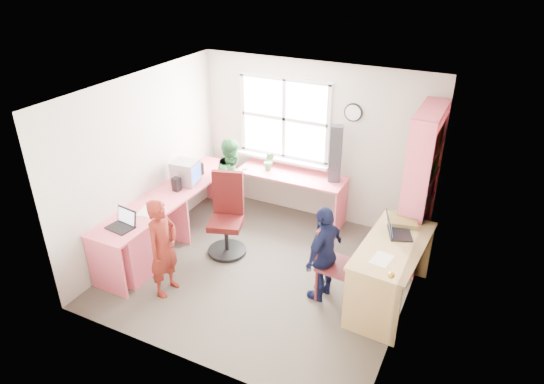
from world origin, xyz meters
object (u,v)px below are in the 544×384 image
at_px(bookshelf, 420,191).
at_px(wooden_chair, 332,260).
at_px(person_red, 163,248).
at_px(person_green, 233,181).
at_px(laptop_right, 396,230).
at_px(person_navy, 324,253).
at_px(laptop_left, 123,223).
at_px(crt_monitor, 185,172).
at_px(cd_tower, 336,154).
at_px(swivel_chair, 227,219).
at_px(l_desk, 166,228).
at_px(right_desk, 392,260).
at_px(potted_plant, 269,161).

xyz_separation_m(bookshelf, wooden_chair, (-0.70, -1.27, -0.47)).
bearing_deg(person_red, bookshelf, -49.36).
bearing_deg(person_green, laptop_right, -89.28).
xyz_separation_m(bookshelf, person_navy, (-0.79, -1.31, -0.39)).
relative_size(laptop_left, person_red, 0.28).
height_order(crt_monitor, cd_tower, cd_tower).
bearing_deg(laptop_left, laptop_right, 28.95).
bearing_deg(swivel_chair, person_green, 95.60).
bearing_deg(l_desk, cd_tower, 46.34).
bearing_deg(right_desk, person_navy, -158.03).
relative_size(swivel_chair, wooden_chair, 1.17).
relative_size(laptop_right, person_green, 0.32).
bearing_deg(cd_tower, laptop_right, -59.25).
xyz_separation_m(right_desk, swivel_chair, (-2.27, 0.11, -0.10)).
relative_size(bookshelf, cd_tower, 2.50).
relative_size(crt_monitor, laptop_right, 0.88).
xyz_separation_m(wooden_chair, person_green, (-1.95, 1.07, 0.13)).
distance_m(right_desk, person_navy, 0.78).
bearing_deg(person_navy, laptop_left, -62.65).
bearing_deg(laptop_right, person_green, 54.60).
xyz_separation_m(bookshelf, crt_monitor, (-3.14, -0.71, -0.08)).
height_order(bookshelf, wooden_chair, bookshelf).
bearing_deg(laptop_right, laptop_left, 90.16).
distance_m(swivel_chair, crt_monitor, 0.95).
xyz_separation_m(swivel_chair, crt_monitor, (-0.81, 0.25, 0.43)).
height_order(crt_monitor, person_green, person_green).
bearing_deg(laptop_right, bookshelf, -27.53).
bearing_deg(wooden_chair, right_desk, 22.84).
height_order(l_desk, crt_monitor, crt_monitor).
relative_size(cd_tower, person_navy, 0.69).
xyz_separation_m(l_desk, cd_tower, (1.70, 1.78, 0.71)).
bearing_deg(cd_tower, l_desk, -147.94).
distance_m(laptop_left, laptop_right, 3.26).
bearing_deg(right_desk, laptop_right, 104.74).
xyz_separation_m(bookshelf, laptop_right, (-0.09, -0.85, -0.13)).
bearing_deg(l_desk, bookshelf, 26.43).
xyz_separation_m(wooden_chair, potted_plant, (-1.57, 1.48, 0.37)).
relative_size(wooden_chair, person_navy, 0.80).
relative_size(bookshelf, person_red, 1.67).
bearing_deg(crt_monitor, bookshelf, 5.81).
distance_m(bookshelf, wooden_chair, 1.52).
bearing_deg(cd_tower, person_green, -173.98).
xyz_separation_m(cd_tower, potted_plant, (-1.01, -0.10, -0.27)).
bearing_deg(swivel_chair, wooden_chair, -29.12).
bearing_deg(laptop_right, swivel_chair, 71.42).
height_order(swivel_chair, potted_plant, swivel_chair).
xyz_separation_m(bookshelf, person_green, (-2.65, -0.20, -0.34)).
distance_m(wooden_chair, laptop_left, 2.57).
bearing_deg(person_navy, bookshelf, 159.06).
bearing_deg(person_navy, right_desk, 118.65).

